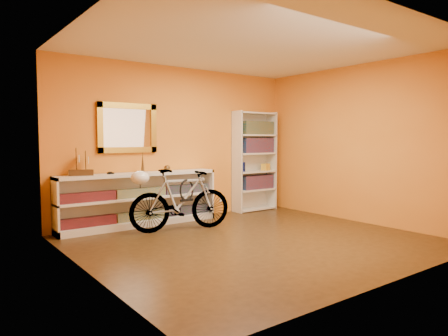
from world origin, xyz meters
TOP-DOWN VIEW (x-y plane):
  - floor at (0.00, 0.00)m, footprint 4.50×4.00m
  - ceiling at (0.00, 0.00)m, footprint 4.50×4.00m
  - back_wall at (0.00, 2.00)m, footprint 4.50×0.01m
  - left_wall at (-2.25, 0.00)m, footprint 0.01×4.00m
  - right_wall at (2.25, 0.00)m, footprint 0.01×4.00m
  - gilt_mirror at (-0.95, 1.97)m, footprint 0.98×0.06m
  - wall_socket at (0.90, 1.99)m, footprint 0.09×0.02m
  - console_unit at (-0.82, 1.81)m, footprint 2.60×0.35m
  - cd_row_lower at (-0.82, 1.79)m, footprint 2.50×0.13m
  - cd_row_upper at (-0.82, 1.79)m, footprint 2.50×0.13m
  - model_ship at (-1.74, 1.81)m, footprint 0.36×0.23m
  - toy_car at (-1.30, 1.81)m, footprint 0.00×0.00m
  - bronze_ornament at (-0.77, 1.81)m, footprint 0.06×0.06m
  - decorative_orb at (-0.34, 1.81)m, footprint 0.10×0.10m
  - bookcase at (1.58, 1.84)m, footprint 0.90×0.30m
  - book_row_a at (1.63, 1.84)m, footprint 0.70×0.22m
  - book_row_b at (1.63, 1.84)m, footprint 0.70×0.22m
  - book_row_c at (1.63, 1.84)m, footprint 0.70×0.22m
  - travel_mug at (1.28, 1.82)m, footprint 0.08×0.08m
  - red_tin at (1.38, 1.87)m, footprint 0.16×0.16m
  - yellow_bag at (1.83, 1.80)m, footprint 0.20×0.16m
  - bicycle at (-0.48, 1.15)m, footprint 0.74×1.64m
  - helmet at (-1.07, 1.28)m, footprint 0.27×0.25m
  - u_lock at (-0.39, 1.13)m, footprint 0.24×0.03m

SIDE VIEW (x-z plane):
  - floor at x=0.00m, z-range -0.01..0.00m
  - cd_row_lower at x=-0.82m, z-range 0.10..0.24m
  - wall_socket at x=0.90m, z-range 0.21..0.29m
  - console_unit at x=-0.82m, z-range 0.00..0.85m
  - bicycle at x=-0.48m, z-range 0.00..0.93m
  - cd_row_upper at x=-0.82m, z-range 0.47..0.60m
  - book_row_a at x=1.63m, z-range 0.42..0.68m
  - u_lock at x=-0.39m, z-range 0.49..0.73m
  - helmet at x=-1.07m, z-range 0.72..0.92m
  - yellow_bag at x=1.83m, z-range 0.77..0.90m
  - toy_car at x=-1.30m, z-range 0.85..0.85m
  - travel_mug at x=1.28m, z-range 0.77..0.95m
  - decorative_orb at x=-0.34m, z-range 0.85..0.95m
  - bookcase at x=1.58m, z-range 0.00..1.90m
  - bronze_ornament at x=-0.77m, z-range 0.85..1.18m
  - model_ship at x=-1.74m, z-range 0.85..1.25m
  - book_row_b at x=1.63m, z-range 1.11..1.40m
  - back_wall at x=0.00m, z-range 0.00..2.60m
  - left_wall at x=-2.25m, z-range 0.00..2.60m
  - right_wall at x=2.25m, z-range 0.00..2.60m
  - red_tin at x=1.38m, z-range 1.46..1.63m
  - gilt_mirror at x=-0.95m, z-range 1.16..1.94m
  - book_row_c at x=1.63m, z-range 1.46..1.71m
  - ceiling at x=0.00m, z-range 2.60..2.61m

